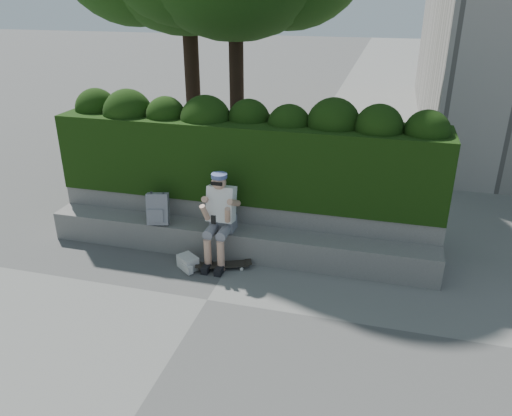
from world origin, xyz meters
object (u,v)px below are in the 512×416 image
(backpack_ground, at_px, (188,262))
(backpack_plaid, at_px, (158,209))
(person, at_px, (220,215))
(skateboard, at_px, (223,265))

(backpack_ground, bearing_deg, backpack_plaid, -178.45)
(person, distance_m, backpack_plaid, 1.04)
(skateboard, xyz_separation_m, backpack_ground, (-0.51, -0.11, 0.03))
(backpack_plaid, xyz_separation_m, backpack_ground, (0.64, -0.45, -0.59))
(backpack_plaid, height_order, backpack_ground, backpack_plaid)
(skateboard, relative_size, backpack_ground, 2.50)
(person, bearing_deg, skateboard, -65.22)
(skateboard, xyz_separation_m, backpack_plaid, (-1.15, 0.33, 0.63))
(backpack_ground, bearing_deg, skateboard, 49.02)
(backpack_plaid, bearing_deg, backpack_ground, -50.28)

